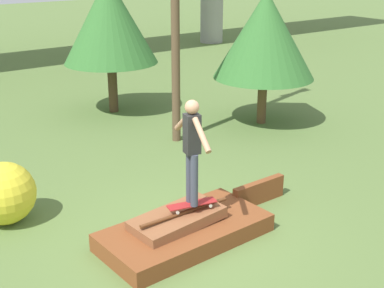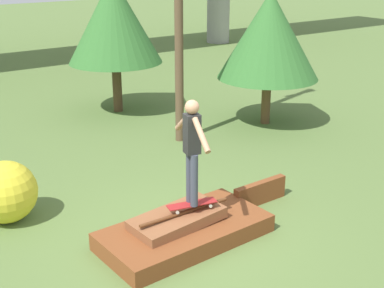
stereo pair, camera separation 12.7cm
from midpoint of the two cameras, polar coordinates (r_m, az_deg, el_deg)
ground_plane at (r=8.68m, az=-0.33°, el=-10.22°), size 80.00×80.00×0.00m
scrap_pile at (r=8.59m, az=-0.46°, el=-9.15°), size 2.75×1.46×0.53m
scrap_plank_loose at (r=9.84m, az=7.62°, el=-5.18°), size 1.16×0.17×0.42m
skateboard at (r=8.46m, az=0.43°, el=-6.44°), size 0.83×0.36×0.09m
skater at (r=8.06m, az=0.45°, el=-0.10°), size 0.34×1.21×1.68m
tree_behind_left at (r=14.96m, az=-8.08°, el=12.95°), size 2.58×2.58×3.73m
tree_behind_right at (r=13.89m, az=8.50°, el=11.40°), size 2.60×2.60×3.43m
bush_yellow_flowering at (r=9.54m, az=-18.90°, el=-4.85°), size 1.07×1.07×1.07m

